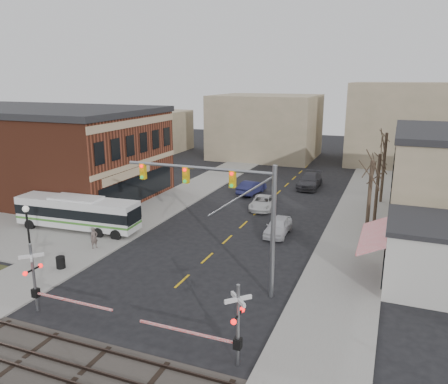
% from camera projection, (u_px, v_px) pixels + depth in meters
% --- Properties ---
extents(ground, '(160.00, 160.00, 0.00)m').
position_uv_depth(ground, '(167.00, 295.00, 26.24)').
color(ground, black).
rests_on(ground, ground).
extents(sidewalk_west, '(5.00, 60.00, 0.12)m').
position_uv_depth(sidewalk_west, '(179.00, 197.00, 47.60)').
color(sidewalk_west, gray).
rests_on(sidewalk_west, ground).
extents(sidewalk_east, '(5.00, 60.00, 0.12)m').
position_uv_depth(sidewalk_east, '(360.00, 217.00, 40.81)').
color(sidewalk_east, gray).
rests_on(sidewalk_east, ground).
extents(ballast_strip, '(160.00, 5.00, 0.06)m').
position_uv_depth(ballast_strip, '(78.00, 377.00, 19.05)').
color(ballast_strip, '#332D28').
rests_on(ballast_strip, ground).
extents(rail_tracks, '(160.00, 3.91, 0.14)m').
position_uv_depth(rail_tracks, '(78.00, 375.00, 19.02)').
color(rail_tracks, '#2D231E').
rests_on(rail_tracks, ground).
extents(brick_building, '(30.40, 15.40, 9.60)m').
position_uv_depth(brick_building, '(23.00, 150.00, 49.04)').
color(brick_building, brown).
rests_on(brick_building, ground).
extents(tree_east_a, '(0.28, 0.28, 6.75)m').
position_uv_depth(tree_east_a, '(369.00, 205.00, 32.39)').
color(tree_east_a, '#382B21').
rests_on(tree_east_a, sidewalk_east).
extents(tree_east_b, '(0.28, 0.28, 6.30)m').
position_uv_depth(tree_east_b, '(377.00, 190.00, 37.73)').
color(tree_east_b, '#382B21').
rests_on(tree_east_b, sidewalk_east).
extents(tree_east_c, '(0.28, 0.28, 7.20)m').
position_uv_depth(tree_east_c, '(384.00, 168.00, 44.74)').
color(tree_east_c, '#382B21').
rests_on(tree_east_c, sidewalk_east).
extents(transit_bus, '(11.03, 3.12, 2.80)m').
position_uv_depth(transit_bus, '(77.00, 212.00, 37.01)').
color(transit_bus, silver).
rests_on(transit_bus, ground).
extents(traffic_signal_mast, '(9.55, 0.30, 8.00)m').
position_uv_depth(traffic_signal_mast, '(230.00, 200.00, 25.60)').
color(traffic_signal_mast, gray).
rests_on(traffic_signal_mast, ground).
extents(rr_crossing_west, '(5.60, 1.36, 4.00)m').
position_uv_depth(rr_crossing_west, '(40.00, 280.00, 23.87)').
color(rr_crossing_west, gray).
rests_on(rr_crossing_west, ground).
extents(rr_crossing_east, '(5.60, 1.36, 4.00)m').
position_uv_depth(rr_crossing_east, '(229.00, 324.00, 19.56)').
color(rr_crossing_east, gray).
rests_on(rr_crossing_east, ground).
extents(street_lamp, '(0.44, 0.44, 4.32)m').
position_uv_depth(street_lamp, '(27.00, 223.00, 29.28)').
color(street_lamp, black).
rests_on(street_lamp, sidewalk_west).
extents(trash_bin, '(0.60, 0.60, 0.82)m').
position_uv_depth(trash_bin, '(61.00, 262.00, 29.63)').
color(trash_bin, black).
rests_on(trash_bin, sidewalk_west).
extents(car_a, '(1.78, 4.30, 1.46)m').
position_uv_depth(car_a, '(278.00, 226.00, 36.21)').
color(car_a, silver).
rests_on(car_a, ground).
extents(car_b, '(2.35, 4.72, 1.49)m').
position_uv_depth(car_b, '(252.00, 187.00, 49.02)').
color(car_b, '#1C1E46').
rests_on(car_b, ground).
extents(car_c, '(2.63, 4.84, 1.29)m').
position_uv_depth(car_c, '(263.00, 203.00, 43.35)').
color(car_c, silver).
rests_on(car_c, ground).
extents(car_d, '(2.38, 5.78, 1.67)m').
position_uv_depth(car_d, '(310.00, 181.00, 51.70)').
color(car_d, '#414045').
rests_on(car_d, ground).
extents(pedestrian_near, '(0.57, 0.70, 1.65)m').
position_uv_depth(pedestrian_near, '(94.00, 238.00, 33.00)').
color(pedestrian_near, '#5E504B').
rests_on(pedestrian_near, sidewalk_west).
extents(pedestrian_far, '(0.99, 0.88, 1.68)m').
position_uv_depth(pedestrian_far, '(102.00, 219.00, 37.25)').
color(pedestrian_far, '#33355A').
rests_on(pedestrian_far, sidewalk_west).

